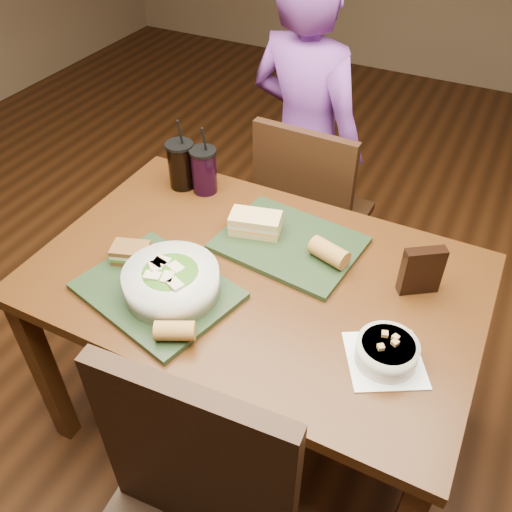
# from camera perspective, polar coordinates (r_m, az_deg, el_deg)

# --- Properties ---
(ground) EXTENTS (6.00, 6.00, 0.00)m
(ground) POSITION_cam_1_polar(r_m,az_deg,el_deg) (2.18, -0.00, -16.42)
(ground) COLOR #381C0B
(ground) RESTS_ON ground
(dining_table) EXTENTS (1.30, 0.85, 0.75)m
(dining_table) POSITION_cam_1_polar(r_m,az_deg,el_deg) (1.66, -0.00, -4.16)
(dining_table) COLOR #42230D
(dining_table) RESTS_ON ground
(chair_far) EXTENTS (0.41, 0.41, 0.93)m
(chair_far) POSITION_cam_1_polar(r_m,az_deg,el_deg) (2.25, 5.58, 4.69)
(chair_far) COLOR black
(chair_far) RESTS_ON ground
(diner) EXTENTS (0.60, 0.46, 1.45)m
(diner) POSITION_cam_1_polar(r_m,az_deg,el_deg) (2.28, 5.16, 11.63)
(diner) COLOR #632D7D
(diner) RESTS_ON ground
(tray_near) EXTENTS (0.49, 0.42, 0.02)m
(tray_near) POSITION_cam_1_polar(r_m,az_deg,el_deg) (1.56, -10.34, -3.62)
(tray_near) COLOR black
(tray_near) RESTS_ON dining_table
(tray_far) EXTENTS (0.45, 0.36, 0.02)m
(tray_far) POSITION_cam_1_polar(r_m,az_deg,el_deg) (1.70, 3.51, 1.32)
(tray_far) COLOR black
(tray_far) RESTS_ON dining_table
(salad_bowl) EXTENTS (0.27, 0.27, 0.09)m
(salad_bowl) POSITION_cam_1_polar(r_m,az_deg,el_deg) (1.51, -8.91, -2.55)
(salad_bowl) COLOR silver
(salad_bowl) RESTS_ON tray_near
(soup_bowl) EXTENTS (0.25, 0.25, 0.08)m
(soup_bowl) POSITION_cam_1_polar(r_m,az_deg,el_deg) (1.40, 13.60, -9.75)
(soup_bowl) COLOR white
(soup_bowl) RESTS_ON dining_table
(sandwich_near) EXTENTS (0.13, 0.10, 0.05)m
(sandwich_near) POSITION_cam_1_polar(r_m,az_deg,el_deg) (1.65, -13.03, 0.31)
(sandwich_near) COLOR #593819
(sandwich_near) RESTS_ON tray_near
(sandwich_far) EXTENTS (0.17, 0.12, 0.06)m
(sandwich_far) POSITION_cam_1_polar(r_m,az_deg,el_deg) (1.71, -0.06, 3.47)
(sandwich_far) COLOR tan
(sandwich_far) RESTS_ON tray_far
(baguette_near) EXTENTS (0.12, 0.09, 0.05)m
(baguette_near) POSITION_cam_1_polar(r_m,az_deg,el_deg) (1.40, -8.54, -7.79)
(baguette_near) COLOR #AD7533
(baguette_near) RESTS_ON tray_near
(baguette_far) EXTENTS (0.13, 0.09, 0.06)m
(baguette_far) POSITION_cam_1_polar(r_m,az_deg,el_deg) (1.61, 7.69, 0.36)
(baguette_far) COLOR #AD7533
(baguette_far) RESTS_ON tray_far
(cup_cola) EXTENTS (0.10, 0.10, 0.26)m
(cup_cola) POSITION_cam_1_polar(r_m,az_deg,el_deg) (1.94, -7.90, 9.49)
(cup_cola) COLOR black
(cup_cola) RESTS_ON dining_table
(cup_berry) EXTENTS (0.09, 0.09, 0.25)m
(cup_berry) POSITION_cam_1_polar(r_m,az_deg,el_deg) (1.91, -5.49, 8.96)
(cup_berry) COLOR black
(cup_berry) RESTS_ON dining_table
(chip_bag) EXTENTS (0.11, 0.09, 0.15)m
(chip_bag) POSITION_cam_1_polar(r_m,az_deg,el_deg) (1.57, 17.02, -1.49)
(chip_bag) COLOR black
(chip_bag) RESTS_ON dining_table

